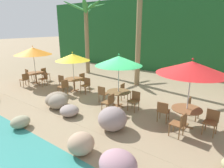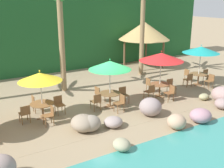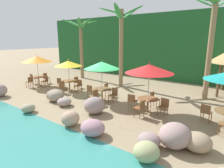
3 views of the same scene
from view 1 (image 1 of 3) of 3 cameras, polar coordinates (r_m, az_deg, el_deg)
ground_plane at (r=9.47m, az=2.11°, el=-6.17°), size 120.00×120.00×0.00m
terrace_deck at (r=9.47m, az=2.11°, el=-6.15°), size 18.00×5.20×0.01m
foliage_backdrop at (r=16.97m, az=20.21°, el=13.33°), size 28.00×2.40×6.00m
rock_seawall at (r=5.91m, az=5.78°, el=-17.41°), size 14.84×3.19×0.87m
umbrella_orange at (r=13.53m, az=-22.28°, el=8.98°), size 2.34×2.34×2.51m
dining_table_orange at (r=13.79m, az=-21.59°, el=2.61°), size 1.10×1.10×0.74m
chair_orange_seaward at (r=13.13m, az=-19.39°, el=1.73°), size 0.44×0.45×0.87m
chair_orange_inland at (r=14.41m, az=-19.20°, el=3.00°), size 0.48×0.47×0.87m
chair_orange_left at (r=14.53m, az=-23.37°, el=2.66°), size 0.46×0.47×0.87m
chair_orange_right at (r=13.30m, az=-24.34°, el=1.38°), size 0.44×0.43×0.87m
umbrella_yellow at (r=11.25m, az=-11.54°, el=7.74°), size 1.96×1.96×2.31m
dining_table_yellow at (r=11.53m, az=-11.15°, el=0.93°), size 1.10×1.10×0.74m
chair_yellow_seaward at (r=11.06m, az=-7.64°, el=-0.12°), size 0.44×0.45×0.87m
chair_yellow_inland at (r=12.18m, az=-8.43°, el=1.39°), size 0.43×0.43×0.87m
chair_yellow_left at (r=12.08m, az=-14.37°, el=0.93°), size 0.45×0.46×0.87m
chair_yellow_right at (r=10.97m, az=-14.12°, el=-0.61°), size 0.44×0.43×0.87m
umbrella_green at (r=8.72m, az=1.99°, el=6.86°), size 2.14×2.14×2.52m
dining_table_green at (r=9.12m, az=1.89°, el=-2.94°), size 1.10×1.10×0.74m
chair_green_seaward at (r=8.77m, az=6.67°, el=-4.56°), size 0.44×0.45×0.87m
chair_green_inland at (r=9.91m, az=3.69°, el=-1.97°), size 0.48×0.47×0.87m
chair_green_left at (r=9.54m, az=-2.72°, el=-2.70°), size 0.44×0.44×0.87m
chair_green_right at (r=8.46m, az=-0.87°, el=-5.25°), size 0.43×0.42×0.87m
umbrella_red at (r=7.29m, az=22.47°, el=4.51°), size 2.44×2.44×2.62m
dining_table_red at (r=7.78m, az=21.12°, el=-7.64°), size 1.10×1.10×0.74m
chair_red_seaward at (r=7.70m, az=27.26°, el=-9.49°), size 0.45×0.46×0.87m
chair_red_inland at (r=8.59m, az=22.33°, el=-6.20°), size 0.45×0.44×0.87m
chair_red_left at (r=7.88m, az=14.81°, el=-7.51°), size 0.46×0.47×0.87m
chair_red_right at (r=7.06m, az=19.30°, el=-10.86°), size 0.46×0.45×0.87m
palm_tree_nearest at (r=15.71m, az=-7.54°, el=16.73°), size 3.36×3.12×5.52m
palm_tree_second at (r=12.30m, az=7.99°, el=17.89°), size 3.23×3.24×6.11m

